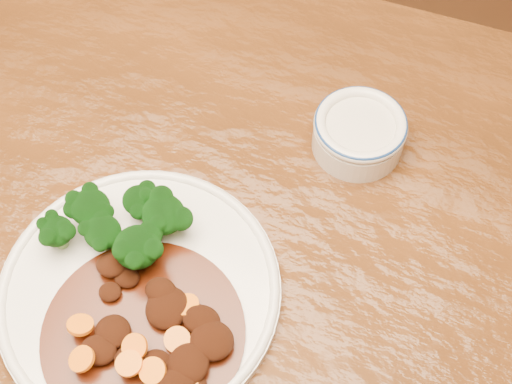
% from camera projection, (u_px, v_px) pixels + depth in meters
% --- Properties ---
extents(dining_table, '(1.52, 0.93, 0.75)m').
position_uv_depth(dining_table, '(145.00, 256.00, 0.88)').
color(dining_table, '#532B0E').
rests_on(dining_table, ground).
extents(dinner_plate, '(0.30, 0.30, 0.02)m').
position_uv_depth(dinner_plate, '(139.00, 290.00, 0.76)').
color(dinner_plate, silver).
rests_on(dinner_plate, dining_table).
extents(broccoli_florets, '(0.14, 0.10, 0.05)m').
position_uv_depth(broccoli_florets, '(122.00, 224.00, 0.76)').
color(broccoli_florets, '#6F9F52').
rests_on(broccoli_florets, dinner_plate).
extents(mince_stew, '(0.21, 0.21, 0.03)m').
position_uv_depth(mince_stew, '(156.00, 336.00, 0.72)').
color(mince_stew, '#411106').
rests_on(mince_stew, dinner_plate).
extents(dip_bowl, '(0.11, 0.11, 0.05)m').
position_uv_depth(dip_bowl, '(359.00, 132.00, 0.85)').
color(dip_bowl, beige).
rests_on(dip_bowl, dining_table).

